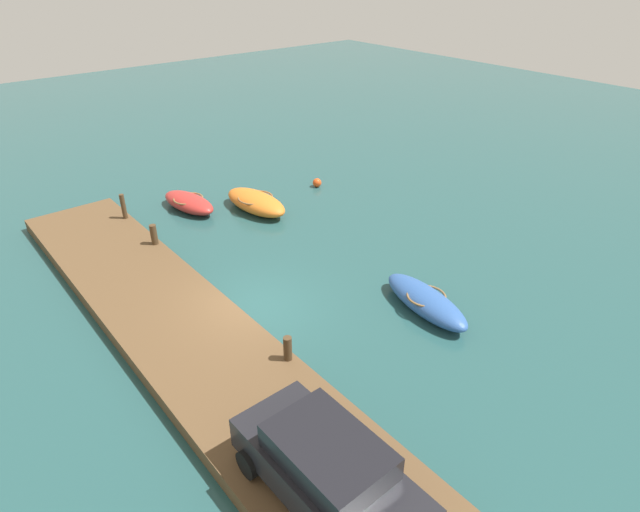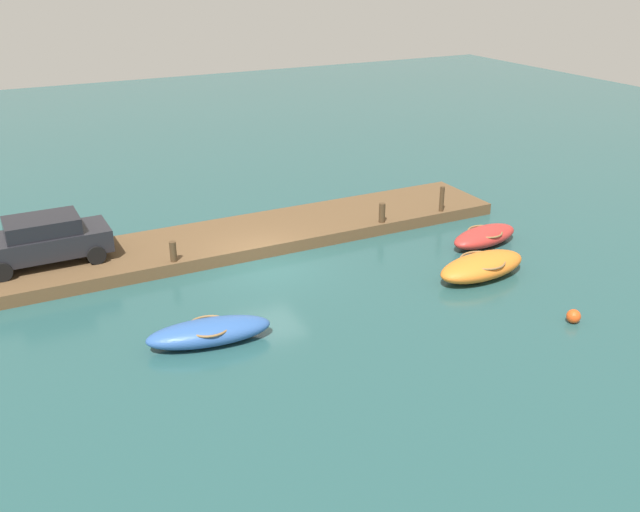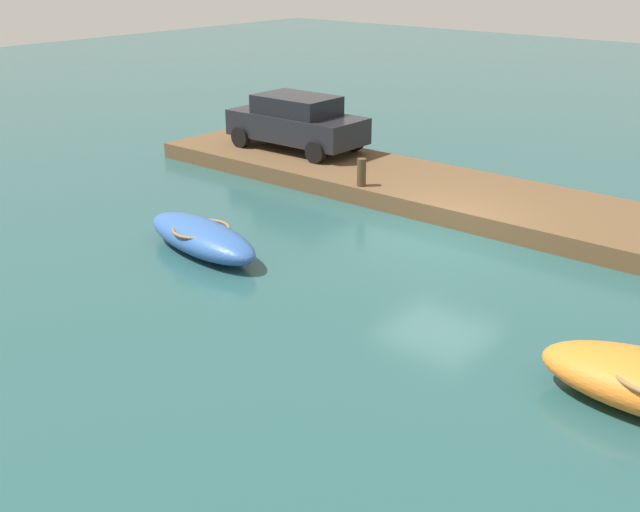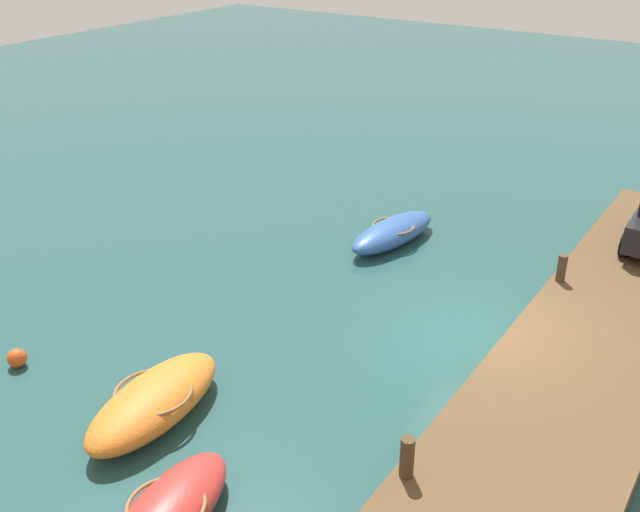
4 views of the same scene
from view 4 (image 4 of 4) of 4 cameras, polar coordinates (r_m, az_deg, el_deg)
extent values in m
plane|color=#234C4C|center=(17.72, 12.34, -6.37)|extent=(84.00, 84.00, 0.00)
cube|color=brown|center=(17.08, 19.90, -7.91)|extent=(21.45, 3.57, 0.46)
ellipsoid|color=#2D569E|center=(21.90, 5.70, 1.87)|extent=(3.72, 1.70, 0.72)
torus|color=olive|center=(21.82, 5.72, 2.34)|extent=(1.44, 1.44, 0.07)
ellipsoid|color=orange|center=(15.09, -12.78, -10.97)|extent=(3.66, 1.82, 0.82)
torus|color=olive|center=(14.96, -12.87, -10.28)|extent=(1.70, 1.70, 0.07)
torus|color=olive|center=(12.71, -11.91, -18.50)|extent=(1.52, 1.52, 0.07)
cylinder|color=#47331E|center=(12.91, 6.80, -15.31)|extent=(0.25, 0.25, 0.78)
cylinder|color=#47331E|center=(19.67, 18.31, -0.90)|extent=(0.23, 0.23, 0.73)
cylinder|color=black|center=(21.67, 22.67, 0.79)|extent=(0.64, 0.23, 0.64)
sphere|color=#E54C19|center=(17.61, -22.54, -7.36)|extent=(0.43, 0.43, 0.43)
camera|label=1|loc=(26.56, 42.51, 21.81)|focal=30.04mm
camera|label=2|loc=(34.74, -17.15, 26.94)|focal=39.31mm
camera|label=3|loc=(20.84, -41.83, 11.35)|focal=44.37mm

